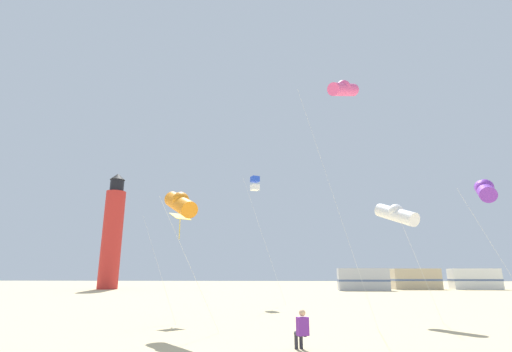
{
  "coord_description": "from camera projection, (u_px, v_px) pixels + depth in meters",
  "views": [
    {
      "loc": [
        1.13,
        -6.65,
        2.23
      ],
      "look_at": [
        0.09,
        9.45,
        6.43
      ],
      "focal_mm": 26.1,
      "sensor_mm": 36.0,
      "label": 1
    }
  ],
  "objects": [
    {
      "name": "kite_flyer_standing",
      "position": [
        302.0,
        328.0,
        11.14
      ],
      "size": [
        0.46,
        0.56,
        1.16
      ],
      "rotation": [
        0.0,
        0.0,
        3.49
      ],
      "color": "#722D99",
      "rests_on": "ground"
    },
    {
      "name": "kite_tube_violet",
      "position": [
        485.0,
        190.0,
        17.03
      ],
      "size": [
        2.35,
        2.82,
        6.61
      ],
      "color": "silver",
      "rests_on": "ground"
    },
    {
      "name": "kite_box_blue",
      "position": [
        255.0,
        184.0,
        30.17
      ],
      "size": [
        3.08,
        2.71,
        9.84
      ],
      "color": "silver",
      "rests_on": "ground"
    },
    {
      "name": "kite_tube_white",
      "position": [
        396.0,
        214.0,
        18.82
      ],
      "size": [
        2.41,
        2.77,
        5.82
      ],
      "color": "silver",
      "rests_on": "ground"
    },
    {
      "name": "kite_tube_orange",
      "position": [
        180.0,
        203.0,
        15.9
      ],
      "size": [
        2.87,
        3.08,
        5.81
      ],
      "color": "silver",
      "rests_on": "ground"
    },
    {
      "name": "kite_tube_rainbow",
      "position": [
        344.0,
        89.0,
        20.3
      ],
      "size": [
        3.59,
        3.72,
        12.66
      ],
      "color": "silver",
      "rests_on": "ground"
    },
    {
      "name": "kite_diamond_gold",
      "position": [
        179.0,
        220.0,
        19.51
      ],
      "size": [
        2.43,
        2.43,
        5.31
      ],
      "color": "silver",
      "rests_on": "ground"
    },
    {
      "name": "lighthouse_distant",
      "position": [
        112.0,
        233.0,
        54.12
      ],
      "size": [
        2.8,
        2.8,
        16.8
      ],
      "color": "red",
      "rests_on": "ground"
    },
    {
      "name": "rv_van_silver",
      "position": [
        363.0,
        279.0,
        48.31
      ],
      "size": [
        6.53,
        2.6,
        2.8
      ],
      "rotation": [
        0.0,
        0.0,
        -0.04
      ],
      "color": "#B7BABF",
      "rests_on": "ground"
    },
    {
      "name": "rv_van_tan",
      "position": [
        416.0,
        279.0,
        51.73
      ],
      "size": [
        6.55,
        2.66,
        2.8
      ],
      "rotation": [
        0.0,
        0.0,
        0.05
      ],
      "color": "#C6B28C",
      "rests_on": "ground"
    },
    {
      "name": "rv_van_white",
      "position": [
        475.0,
        279.0,
        51.56
      ],
      "size": [
        6.46,
        2.39,
        2.8
      ],
      "rotation": [
        0.0,
        0.0,
        -0.01
      ],
      "color": "white",
      "rests_on": "ground"
    }
  ]
}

